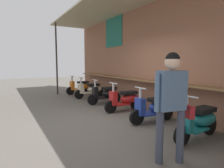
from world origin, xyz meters
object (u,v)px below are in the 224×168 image
object	(u,v)px
scooter_orange	(81,86)
scooter_black	(107,94)
scooter_blue	(155,108)
shopper_with_handbag	(172,96)
scooter_teal	(199,120)
scooter_cream	(91,89)
scooter_red	(126,99)

from	to	relation	value
scooter_orange	scooter_black	xyz separation A→B (m)	(2.75, -0.00, 0.00)
scooter_blue	shopper_with_handbag	bearing A→B (deg)	56.66
scooter_black	scooter_teal	world-z (taller)	same
scooter_blue	shopper_with_handbag	distance (m)	2.24
scooter_orange	scooter_teal	size ratio (longest dim) A/B	1.00
scooter_cream	scooter_blue	size ratio (longest dim) A/B	1.00
shopper_with_handbag	scooter_cream	bearing A→B (deg)	-1.74
scooter_teal	shopper_with_handbag	size ratio (longest dim) A/B	0.81
scooter_teal	scooter_blue	bearing A→B (deg)	-94.22
scooter_black	scooter_teal	bearing A→B (deg)	92.85
scooter_black	shopper_with_handbag	xyz separation A→B (m)	(4.42, -1.27, 0.68)
scooter_red	scooter_teal	distance (m)	2.72
scooter_red	shopper_with_handbag	bearing A→B (deg)	67.37
scooter_orange	shopper_with_handbag	bearing A→B (deg)	77.19
scooter_red	scooter_black	bearing A→B (deg)	-90.40
scooter_cream	scooter_blue	bearing A→B (deg)	91.92
scooter_orange	shopper_with_handbag	xyz separation A→B (m)	(7.17, -1.27, 0.68)
scooter_black	scooter_red	distance (m)	1.33
scooter_cream	scooter_red	world-z (taller)	same
scooter_orange	scooter_blue	world-z (taller)	same
scooter_orange	scooter_cream	world-z (taller)	same
scooter_black	shopper_with_handbag	distance (m)	4.65
scooter_black	scooter_blue	bearing A→B (deg)	92.85
scooter_red	scooter_blue	xyz separation A→B (m)	(1.38, -0.00, 0.00)
scooter_cream	scooter_black	bearing A→B (deg)	91.92
scooter_orange	scooter_black	distance (m)	2.75
scooter_cream	scooter_blue	world-z (taller)	same
scooter_teal	scooter_black	bearing A→B (deg)	-94.22
scooter_black	scooter_red	xyz separation A→B (m)	(1.33, 0.00, 0.00)
scooter_orange	shopper_with_handbag	size ratio (longest dim) A/B	0.81
scooter_black	scooter_red	world-z (taller)	same
scooter_black	scooter_blue	distance (m)	2.71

